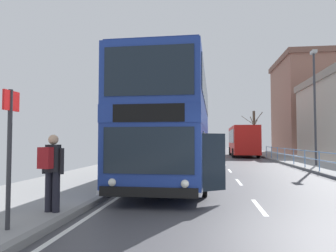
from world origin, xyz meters
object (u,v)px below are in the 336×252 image
Objects in this scene: background_building_01 at (327,105)px; double_decker_bus_main at (174,127)px; street_lamp_far_side at (315,98)px; pedestrian_with_backpack at (52,167)px; background_bus_far_lane at (243,140)px; bare_tree_far_00 at (254,130)px; bus_stop_sign_near at (10,142)px.

double_decker_bus_main is at bearing -119.17° from background_building_01.
pedestrian_with_backpack is at bearing -125.93° from street_lamp_far_side.
background_building_01 reaches higher than background_bus_far_lane.
double_decker_bus_main is 1.81× the size of bare_tree_far_00.
double_decker_bus_main is at bearing -103.70° from background_bus_far_lane.
double_decker_bus_main is 1.43× the size of street_lamp_far_side.
background_building_01 is at bearing 38.91° from background_bus_far_lane.
bare_tree_far_00 is (2.90, 11.20, 1.44)m from background_bus_far_lane.
background_building_01 reaches higher than double_decker_bus_main.
street_lamp_far_side is (10.28, 14.19, 3.29)m from pedestrian_with_backpack.
street_lamp_far_side is 24.90m from bare_tree_far_00.
bus_stop_sign_near is 0.34× the size of street_lamp_far_side.
background_bus_far_lane reaches higher than bus_stop_sign_near.
background_building_01 is (9.53, -1.17, 3.35)m from bare_tree_far_00.
background_bus_far_lane is 11.66m from bare_tree_far_00.
background_building_01 is (12.43, 10.03, 4.79)m from background_bus_far_lane.
bare_tree_far_00 is at bearing 75.28° from pedestrian_with_backpack.
background_bus_far_lane is 1.28× the size of street_lamp_far_side.
street_lamp_far_side is (8.21, 8.04, 2.15)m from double_decker_bus_main.
double_decker_bus_main is at bearing -135.59° from street_lamp_far_side.
bare_tree_far_00 reaches higher than pedestrian_with_backpack.
bus_stop_sign_near is 44.24m from background_building_01.
pedestrian_with_backpack is at bearing -117.58° from background_building_01.
street_lamp_far_side reaches higher than bare_tree_far_00.
background_bus_far_lane is at bearing -141.09° from background_building_01.
pedestrian_with_backpack is 0.23× the size of street_lamp_far_side.
background_bus_far_lane is 5.54× the size of pedestrian_with_backpack.
double_decker_bus_main is at bearing 73.68° from bus_stop_sign_near.
bare_tree_far_00 is at bearing 75.59° from bus_stop_sign_near.
background_bus_far_lane is at bearing 75.19° from pedestrian_with_backpack.
bare_tree_far_00 is at bearing 172.99° from background_building_01.
pedestrian_with_backpack is 43.09m from background_building_01.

